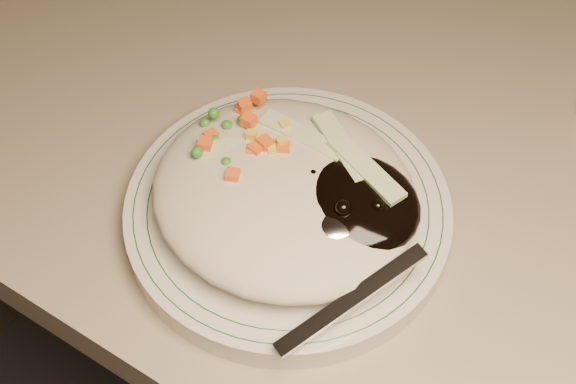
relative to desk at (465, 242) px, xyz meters
The scene contains 4 objects.
desk is the anchor object (origin of this frame).
plate 0.30m from the desk, 115.10° to the right, with size 0.24×0.24×0.02m, color silver.
plate_rim 0.31m from the desk, 115.10° to the right, with size 0.23×0.23×0.00m.
meal 0.32m from the desk, 113.98° to the right, with size 0.21×0.19×0.05m.
Camera 1 is at (0.09, 0.89, 1.23)m, focal length 50.00 mm.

